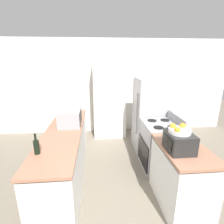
% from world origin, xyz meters
% --- Properties ---
extents(wall_back, '(7.00, 0.06, 2.60)m').
position_xyz_m(wall_back, '(0.00, 3.49, 1.30)').
color(wall_back, silver).
rests_on(wall_back, ground_plane).
extents(counter_left, '(0.60, 2.49, 0.92)m').
position_xyz_m(counter_left, '(-0.87, 1.34, 0.44)').
color(counter_left, silver).
rests_on(counter_left, ground_plane).
extents(counter_right, '(0.60, 1.00, 0.92)m').
position_xyz_m(counter_right, '(0.87, 0.60, 0.44)').
color(counter_right, silver).
rests_on(counter_right, ground_plane).
extents(pantry_cabinet, '(0.84, 0.60, 2.03)m').
position_xyz_m(pantry_cabinet, '(0.04, 3.15, 1.01)').
color(pantry_cabinet, white).
rests_on(pantry_cabinet, ground_plane).
extents(stove, '(0.66, 0.76, 1.08)m').
position_xyz_m(stove, '(0.89, 1.49, 0.47)').
color(stove, '#9E9EA3').
rests_on(stove, ground_plane).
extents(refrigerator, '(0.72, 0.73, 1.68)m').
position_xyz_m(refrigerator, '(0.92, 2.28, 0.84)').
color(refrigerator, '#A3A3A8').
rests_on(refrigerator, ground_plane).
extents(microwave, '(0.39, 0.53, 0.28)m').
position_xyz_m(microwave, '(-0.78, 1.62, 1.06)').
color(microwave, '#939399').
rests_on(microwave, counter_left).
extents(wine_bottle, '(0.07, 0.07, 0.27)m').
position_xyz_m(wine_bottle, '(-1.06, 0.61, 1.02)').
color(wine_bottle, black).
rests_on(wine_bottle, counter_left).
extents(toaster_oven, '(0.31, 0.38, 0.25)m').
position_xyz_m(toaster_oven, '(0.75, 0.53, 1.04)').
color(toaster_oven, black).
rests_on(toaster_oven, counter_right).
extents(fruit_bowl, '(0.28, 0.28, 0.10)m').
position_xyz_m(fruit_bowl, '(0.74, 0.54, 1.20)').
color(fruit_bowl, silver).
rests_on(fruit_bowl, toaster_oven).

